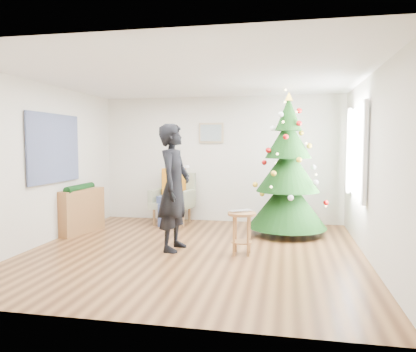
% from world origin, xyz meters
% --- Properties ---
extents(floor, '(5.00, 5.00, 0.00)m').
position_xyz_m(floor, '(0.00, 0.00, 0.00)').
color(floor, brown).
rests_on(floor, ground).
extents(ceiling, '(5.00, 5.00, 0.00)m').
position_xyz_m(ceiling, '(0.00, 0.00, 2.60)').
color(ceiling, white).
rests_on(ceiling, wall_back).
extents(wall_back, '(5.00, 0.00, 5.00)m').
position_xyz_m(wall_back, '(0.00, 2.50, 1.30)').
color(wall_back, silver).
rests_on(wall_back, floor).
extents(wall_front, '(5.00, 0.00, 5.00)m').
position_xyz_m(wall_front, '(0.00, -2.50, 1.30)').
color(wall_front, silver).
rests_on(wall_front, floor).
extents(wall_left, '(0.00, 5.00, 5.00)m').
position_xyz_m(wall_left, '(-2.50, 0.00, 1.30)').
color(wall_left, silver).
rests_on(wall_left, floor).
extents(wall_right, '(0.00, 5.00, 5.00)m').
position_xyz_m(wall_right, '(2.50, 0.00, 1.30)').
color(wall_right, silver).
rests_on(wall_right, floor).
extents(window_panel, '(0.04, 1.30, 1.40)m').
position_xyz_m(window_panel, '(2.47, 1.00, 1.50)').
color(window_panel, white).
rests_on(window_panel, wall_right).
extents(curtains, '(0.05, 1.75, 1.50)m').
position_xyz_m(curtains, '(2.44, 1.00, 1.50)').
color(curtains, white).
rests_on(curtains, wall_right).
extents(christmas_tree, '(1.40, 1.40, 2.53)m').
position_xyz_m(christmas_tree, '(1.38, 1.44, 1.14)').
color(christmas_tree, '#3F2816').
rests_on(christmas_tree, floor).
extents(stool, '(0.42, 0.42, 0.62)m').
position_xyz_m(stool, '(0.73, -0.02, 0.32)').
color(stool, brown).
rests_on(stool, floor).
extents(laptop, '(0.41, 0.38, 0.03)m').
position_xyz_m(laptop, '(0.73, -0.02, 0.64)').
color(laptop, silver).
rests_on(laptop, stool).
extents(armchair, '(0.89, 0.84, 1.03)m').
position_xyz_m(armchair, '(-0.91, 2.06, 0.38)').
color(armchair, gray).
rests_on(armchair, floor).
extents(seated_person, '(0.49, 0.68, 1.34)m').
position_xyz_m(seated_person, '(-0.92, 2.01, 0.69)').
color(seated_person, navy).
rests_on(seated_person, armchair).
extents(standing_man, '(0.52, 0.74, 1.93)m').
position_xyz_m(standing_man, '(-0.32, 0.05, 0.96)').
color(standing_man, black).
rests_on(standing_man, floor).
extents(game_controller, '(0.05, 0.13, 0.04)m').
position_xyz_m(game_controller, '(-0.11, 0.02, 1.28)').
color(game_controller, white).
rests_on(game_controller, standing_man).
extents(console, '(0.52, 1.04, 0.80)m').
position_xyz_m(console, '(-2.33, 0.87, 0.40)').
color(console, brown).
rests_on(console, floor).
extents(garland, '(0.14, 0.90, 0.14)m').
position_xyz_m(garland, '(-2.33, 0.87, 0.82)').
color(garland, black).
rests_on(garland, console).
extents(tapestry, '(0.03, 1.50, 1.15)m').
position_xyz_m(tapestry, '(-2.46, 0.30, 1.55)').
color(tapestry, black).
rests_on(tapestry, wall_left).
extents(framed_picture, '(0.52, 0.05, 0.42)m').
position_xyz_m(framed_picture, '(-0.20, 2.46, 1.85)').
color(framed_picture, tan).
rests_on(framed_picture, wall_back).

